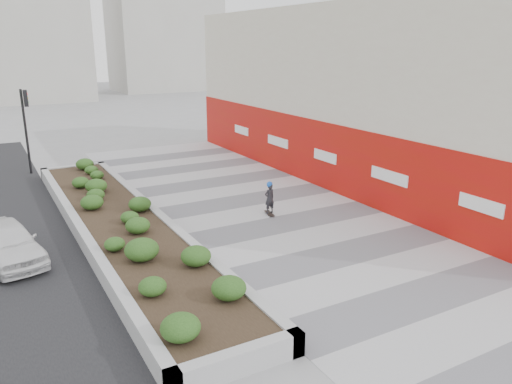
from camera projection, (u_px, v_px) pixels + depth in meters
ground at (382, 277)px, 14.02m from camera, size 160.00×160.00×0.00m
walkway at (318, 241)px, 16.53m from camera, size 8.00×36.00×0.01m
building at (366, 95)px, 23.66m from camera, size 6.04×24.08×8.00m
planter at (120, 221)px, 17.18m from camera, size 3.00×18.00×0.90m
traffic_signal_near at (26, 119)px, 24.48m from camera, size 0.33×0.28×4.20m
distant_bldg_north_l at (4, 9)px, 54.81m from camera, size 16.00×12.00×20.00m
distant_bldg_north_r at (163, 0)px, 67.79m from camera, size 14.00×10.00×24.00m
manhole_cover at (331, 239)px, 16.76m from camera, size 0.44×0.44×0.01m
skateboarder at (269, 198)px, 18.92m from camera, size 0.46×0.75×1.33m
car_white at (7, 242)px, 14.83m from camera, size 2.21×3.88×1.24m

